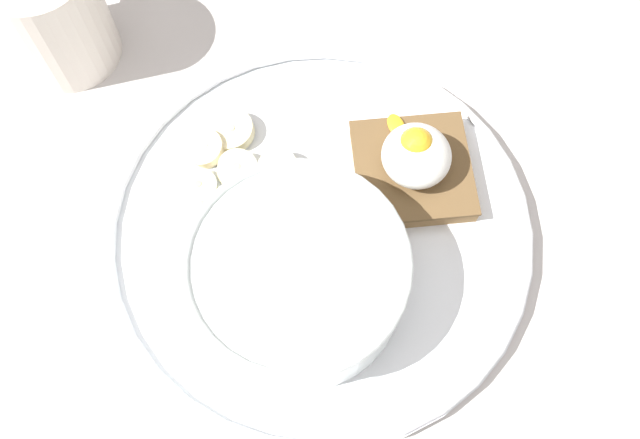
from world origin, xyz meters
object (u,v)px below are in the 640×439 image
object	(u,v)px
banana_slice_back	(279,169)
banana_slice_front	(237,169)
oatmeal_bowl	(298,275)
banana_slice_left	(232,131)
banana_slice_inner	(199,186)
banana_slice_right	(205,149)
coffee_mug	(52,11)
poached_egg	(416,154)
toast_slice	(412,171)

from	to	relation	value
banana_slice_back	banana_slice_front	bearing A→B (deg)	-109.98
oatmeal_bowl	banana_slice_left	bearing A→B (deg)	-177.45
oatmeal_bowl	banana_slice_front	bearing A→B (deg)	-173.05
banana_slice_inner	banana_slice_right	bearing A→B (deg)	154.19
banana_slice_front	coffee_mug	bearing A→B (deg)	-150.31
banana_slice_front	coffee_mug	size ratio (longest dim) A/B	0.36
banana_slice_right	banana_slice_front	bearing A→B (deg)	34.05
banana_slice_right	coffee_mug	world-z (taller)	coffee_mug
poached_egg	banana_slice_left	world-z (taller)	poached_egg
banana_slice_right	poached_egg	bearing A→B (deg)	62.46
poached_egg	banana_slice_front	distance (cm)	12.95
banana_slice_right	coffee_mug	xyz separation A→B (cm)	(-13.41, -7.38, 3.18)
banana_slice_left	banana_slice_back	world-z (taller)	banana_slice_back
banana_slice_right	banana_slice_inner	xyz separation A→B (cm)	(2.71, -1.31, -0.14)
banana_slice_left	banana_slice_inner	size ratio (longest dim) A/B	1.07
banana_slice_left	poached_egg	bearing A→B (deg)	55.09
banana_slice_left	banana_slice_inner	distance (cm)	5.02
banana_slice_right	coffee_mug	size ratio (longest dim) A/B	0.26
toast_slice	banana_slice_inner	distance (cm)	15.49
poached_egg	banana_slice_inner	xyz separation A→B (cm)	(-4.34, -14.84, -2.80)
banana_slice_back	oatmeal_bowl	bearing A→B (deg)	-10.56
coffee_mug	poached_egg	bearing A→B (deg)	45.61
banana_slice_front	coffee_mug	distance (cm)	18.57
banana_slice_front	banana_slice_right	world-z (taller)	banana_slice_front
toast_slice	poached_egg	size ratio (longest dim) A/B	1.47
banana_slice_inner	poached_egg	bearing A→B (deg)	73.69
coffee_mug	banana_slice_inner	bearing A→B (deg)	20.63
banana_slice_left	banana_slice_back	xyz separation A→B (cm)	(4.30, 2.21, 0.16)
toast_slice	coffee_mug	size ratio (longest dim) A/B	0.89
toast_slice	banana_slice_right	bearing A→B (deg)	-117.86
toast_slice	banana_slice_front	xyz separation A→B (cm)	(-4.66, -11.84, -0.17)
toast_slice	banana_slice_inner	size ratio (longest dim) A/B	2.81
coffee_mug	banana_slice_back	bearing A→B (deg)	35.08
banana_slice_right	banana_slice_back	bearing A→B (deg)	52.01
poached_egg	coffee_mug	bearing A→B (deg)	-134.39
toast_slice	banana_slice_right	distance (cm)	15.30
poached_egg	banana_slice_right	bearing A→B (deg)	-117.54
oatmeal_bowl	poached_egg	world-z (taller)	oatmeal_bowl
poached_egg	banana_slice_inner	world-z (taller)	poached_egg
banana_slice_left	banana_slice_right	world-z (taller)	banana_slice_right
poached_egg	banana_slice_left	xyz separation A→B (cm)	(-7.84, -11.23, -2.72)
banana_slice_front	banana_slice_back	world-z (taller)	same
banana_slice_inner	coffee_mug	world-z (taller)	coffee_mug
banana_slice_left	banana_slice_back	bearing A→B (deg)	27.18
banana_slice_back	poached_egg	bearing A→B (deg)	68.60
banana_slice_right	banana_slice_inner	distance (cm)	3.02
toast_slice	banana_slice_front	size ratio (longest dim) A/B	2.48
banana_slice_back	banana_slice_left	bearing A→B (deg)	-152.82
oatmeal_bowl	toast_slice	xyz separation A→B (cm)	(-5.11, 10.65, -1.93)
oatmeal_bowl	poached_egg	size ratio (longest dim) A/B	2.10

